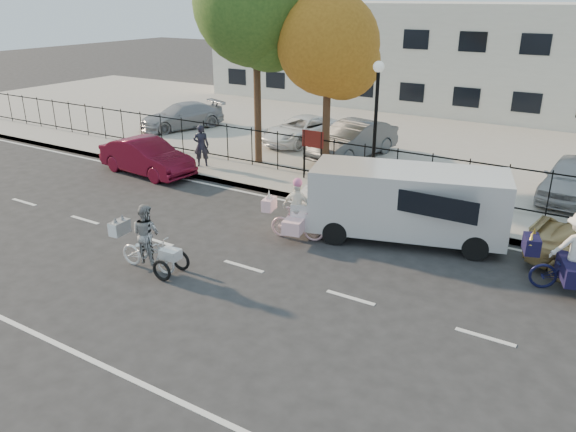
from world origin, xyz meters
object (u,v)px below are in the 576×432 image
Objects in this scene: unicorn_bike at (296,217)px; lot_car_d at (572,178)px; zebra_trike at (147,245)px; white_van at (404,201)px; lamppost at (376,104)px; pedestrian at (201,146)px; lot_car_b at (302,130)px; lot_car_a at (182,116)px; red_sedan at (147,157)px; bull_bike at (573,260)px; lot_car_c at (353,140)px.

lot_car_d is at bearing -51.77° from unicorn_bike.
white_van reaches higher than zebra_trike.
lamppost is at bearing -20.28° from zebra_trike.
pedestrian is at bearing -160.87° from lot_car_d.
lot_car_b is at bearing 140.45° from lamppost.
white_van is 15.87m from lot_car_a.
zebra_trike reaches higher than red_sedan.
bull_bike is at bearing -79.58° from lot_car_d.
pedestrian is 6.17m from lot_car_c.
lot_car_a is (-9.61, 12.03, 0.11)m from zebra_trike.
unicorn_bike is at bearing -50.15° from lot_car_b.
unicorn_bike is 1.11× the size of pedestrian.
bull_bike is at bearing -26.81° from white_van.
white_van is at bearing -34.13° from lot_car_b.
pedestrian is 0.38× the size of lot_car_a.
lot_car_c is (0.00, 11.66, 0.22)m from zebra_trike.
unicorn_bike is (2.17, 3.56, 0.00)m from zebra_trike.
zebra_trike is 4.17m from unicorn_bike.
bull_bike is 13.86m from pedestrian.
pedestrian is at bearing 59.20° from bull_bike.
lot_car_a is (-18.70, 7.70, -0.00)m from bull_bike.
pedestrian is at bearing -125.01° from lot_car_c.
red_sedan is (-8.03, 2.29, 0.01)m from unicorn_bike.
pedestrian reaches higher than zebra_trike.
white_van is at bearing 126.22° from pedestrian.
white_van reaches higher than lot_car_b.
zebra_trike is at bearing 80.98° from pedestrian.
white_van is 10.57m from red_sedan.
unicorn_bike is at bearing -100.38° from red_sedan.
lot_car_a is at bearing -82.01° from pedestrian.
bull_bike is (6.65, -3.82, -2.34)m from lamppost.
unicorn_bike is 9.58m from lot_car_d.
lot_car_b is 3.20m from lot_car_c.
lot_car_b is (1.41, 5.28, -0.23)m from pedestrian.
lamppost is at bearing 42.03° from bull_bike.
lot_car_c reaches higher than lot_car_a.
unicorn_bike reaches higher than pedestrian.
lamppost reaches higher than bull_bike.
lot_car_a is 1.01× the size of lot_car_b.
white_van is at bearing -43.24° from lot_car_c.
lot_car_b is (-3.03, 12.66, 0.07)m from zebra_trike.
red_sedan is at bearing 41.41° from zebra_trike.
bull_bike reaches higher than unicorn_bike.
lot_car_d is (11.33, -1.75, 0.09)m from lot_car_b.
lamppost is at bearing -68.95° from red_sedan.
lot_car_b is at bearing 37.38° from bull_bike.
bull_bike is at bearing -24.37° from lot_car_b.
lot_car_d reaches higher than lot_car_a.
lot_car_b is at bearing -145.00° from pedestrian.
zebra_trike is 1.22× the size of pedestrian.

